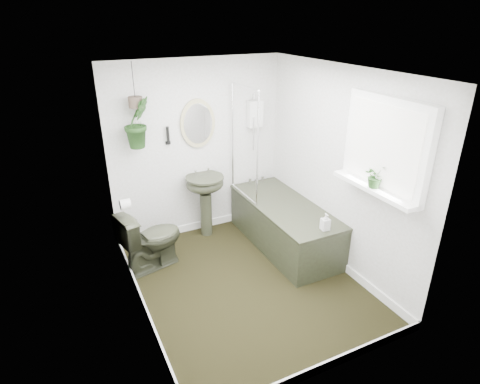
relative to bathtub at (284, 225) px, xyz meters
name	(u,v)px	position (x,y,z in m)	size (l,w,h in m)	color
floor	(246,282)	(-0.80, -0.50, -0.30)	(2.30, 2.80, 0.02)	black
ceiling	(247,70)	(-0.80, -0.50, 2.02)	(2.30, 2.80, 0.02)	white
wall_back	(198,149)	(-0.80, 0.91, 0.86)	(2.30, 0.02, 2.30)	white
wall_front	(334,259)	(-0.80, -1.91, 0.86)	(2.30, 0.02, 2.30)	white
wall_left	(131,211)	(-1.96, -0.50, 0.86)	(0.02, 2.80, 2.30)	white
wall_right	(338,170)	(0.36, -0.50, 0.86)	(0.02, 2.80, 2.30)	white
skirting	(246,278)	(-0.80, -0.50, -0.24)	(2.30, 2.80, 0.10)	white
bathtub	(284,225)	(0.00, 0.00, 0.00)	(0.72, 1.72, 0.58)	#2E3122
bath_screen	(244,144)	(-0.33, 0.49, 0.99)	(0.04, 0.72, 1.40)	silver
shower_box	(255,114)	(0.00, 0.84, 1.26)	(0.20, 0.10, 0.35)	white
oval_mirror	(198,124)	(-0.79, 0.87, 1.21)	(0.46, 0.03, 0.62)	tan
wall_sconce	(168,135)	(-1.19, 0.86, 1.11)	(0.04, 0.04, 0.22)	black
toilet_roll_holder	(125,204)	(-1.90, 0.20, 0.61)	(0.11, 0.11, 0.11)	white
window_recess	(386,146)	(0.29, -1.20, 1.36)	(0.08, 1.00, 0.90)	white
window_sill	(374,188)	(0.22, -1.20, 0.94)	(0.18, 1.00, 0.04)	white
window_blinds	(382,146)	(0.24, -1.20, 1.36)	(0.01, 0.86, 0.76)	white
toilet	(151,239)	(-1.65, 0.27, 0.08)	(0.41, 0.73, 0.74)	#2E3122
pedestal_sink	(206,206)	(-0.79, 0.70, 0.13)	(0.50, 0.42, 0.85)	#2E3122
sill_plant	(375,176)	(0.21, -1.21, 1.07)	(0.20, 0.18, 0.23)	black
hanging_plant	(138,123)	(-1.57, 0.75, 1.34)	(0.32, 0.26, 0.59)	black
soap_bottle	(325,222)	(0.06, -0.73, 0.39)	(0.09, 0.09, 0.20)	#363233
hanging_pot	(135,102)	(-1.57, 0.75, 1.57)	(0.16, 0.16, 0.12)	#4C3E33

